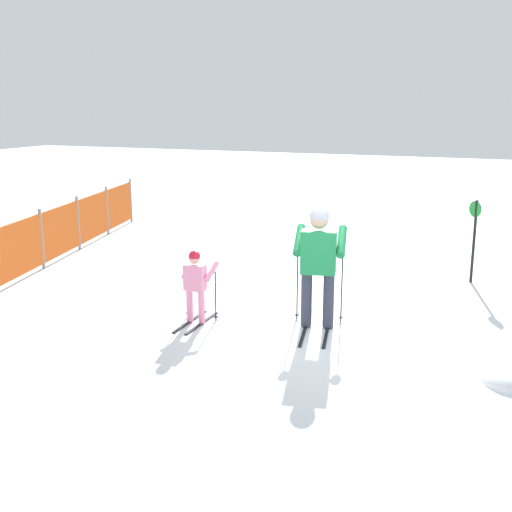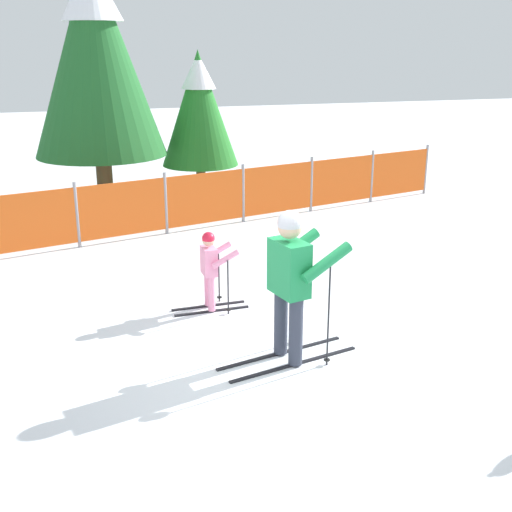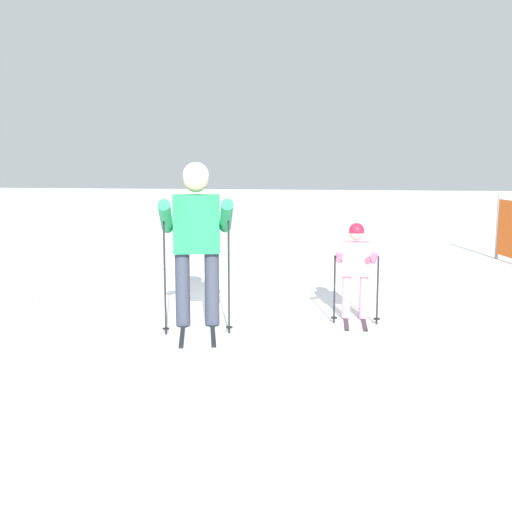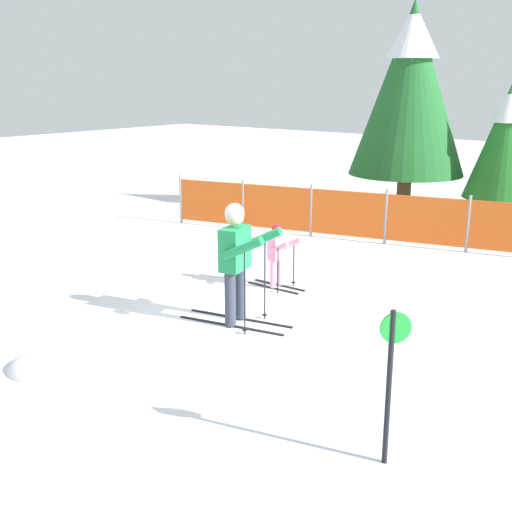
% 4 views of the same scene
% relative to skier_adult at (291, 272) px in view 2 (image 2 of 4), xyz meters
% --- Properties ---
extents(ground_plane, '(60.00, 60.00, 0.00)m').
position_rel_skier_adult_xyz_m(ground_plane, '(-0.26, -0.06, -1.04)').
color(ground_plane, white).
extents(skier_adult, '(1.67, 0.83, 1.73)m').
position_rel_skier_adult_xyz_m(skier_adult, '(0.00, 0.00, 0.00)').
color(skier_adult, black).
rests_on(skier_adult, ground_plane).
extents(skier_child, '(1.01, 0.53, 1.07)m').
position_rel_skier_adult_xyz_m(skier_child, '(-0.51, 1.65, -0.41)').
color(skier_child, black).
rests_on(skier_child, ground_plane).
extents(safety_fence, '(11.26, 2.81, 1.15)m').
position_rel_skier_adult_xyz_m(safety_fence, '(0.32, 5.61, -0.46)').
color(safety_fence, gray).
rests_on(safety_fence, ground_plane).
extents(conifer_far, '(2.77, 2.77, 5.15)m').
position_rel_skier_adult_xyz_m(conifer_far, '(-1.37, 8.11, 2.15)').
color(conifer_far, '#4C3823').
rests_on(conifer_far, ground_plane).
extents(conifer_near, '(1.76, 1.76, 3.26)m').
position_rel_skier_adult_xyz_m(conifer_near, '(0.87, 8.51, 0.98)').
color(conifer_near, '#4C3823').
rests_on(conifer_near, ground_plane).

